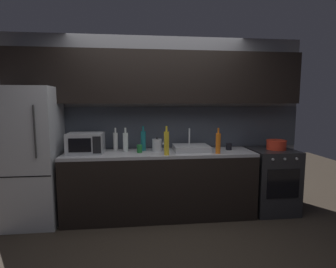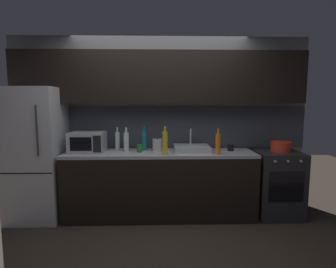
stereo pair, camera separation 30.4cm
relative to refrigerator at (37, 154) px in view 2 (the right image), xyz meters
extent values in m
plane|color=#2D261E|center=(1.65, -0.90, -0.88)|extent=(10.00, 10.00, 0.00)
cube|color=slate|center=(1.65, 0.40, 0.37)|extent=(4.29, 0.10, 2.50)
cube|color=#3D424C|center=(1.65, 0.35, 0.32)|extent=(4.29, 0.01, 0.60)
cube|color=black|center=(1.65, 0.18, 1.02)|extent=(3.94, 0.34, 0.70)
cube|color=black|center=(1.65, 0.00, -0.45)|extent=(2.55, 0.60, 0.86)
cube|color=#9E9EA3|center=(1.65, 0.00, 0.00)|extent=(2.55, 0.60, 0.04)
cube|color=#B7BABF|center=(0.00, 0.00, 0.00)|extent=(0.68, 0.66, 1.76)
cube|color=black|center=(0.00, -0.33, -0.18)|extent=(0.67, 0.00, 0.01)
cylinder|color=#333333|center=(0.19, -0.35, 0.35)|extent=(0.02, 0.02, 0.62)
cube|color=#232326|center=(3.27, 0.00, -0.43)|extent=(0.60, 0.60, 0.90)
cube|color=black|center=(3.27, -0.30, -0.38)|extent=(0.45, 0.01, 0.40)
cylinder|color=#B2B2B7|center=(3.10, -0.31, -0.05)|extent=(0.03, 0.02, 0.03)
cylinder|color=#B2B2B7|center=(3.27, -0.31, -0.05)|extent=(0.03, 0.02, 0.03)
cylinder|color=#B2B2B7|center=(3.43, -0.31, -0.05)|extent=(0.03, 0.02, 0.03)
cube|color=#A8AAAF|center=(0.68, 0.02, 0.16)|extent=(0.46, 0.34, 0.27)
cube|color=black|center=(0.64, -0.15, 0.16)|extent=(0.28, 0.01, 0.18)
cube|color=black|center=(0.85, -0.15, 0.16)|extent=(0.10, 0.01, 0.22)
cube|color=#ADAFB5|center=(2.09, 0.03, 0.06)|extent=(0.48, 0.38, 0.08)
cylinder|color=silver|center=(2.09, 0.16, 0.21)|extent=(0.02, 0.02, 0.22)
cylinder|color=#B7BABF|center=(1.62, 0.05, 0.11)|extent=(0.13, 0.13, 0.17)
sphere|color=black|center=(1.62, 0.05, 0.20)|extent=(0.02, 0.02, 0.02)
cone|color=#B7BABF|center=(1.70, 0.05, 0.14)|extent=(0.03, 0.03, 0.05)
cylinder|color=silver|center=(1.05, 0.22, 0.14)|extent=(0.06, 0.06, 0.24)
cylinder|color=silver|center=(1.05, 0.22, 0.30)|extent=(0.02, 0.02, 0.07)
cylinder|color=orange|center=(2.40, -0.19, 0.15)|extent=(0.07, 0.07, 0.27)
cylinder|color=orange|center=(2.40, -0.19, 0.32)|extent=(0.02, 0.02, 0.07)
cylinder|color=#19666B|center=(1.43, 0.13, 0.16)|extent=(0.07, 0.07, 0.27)
cylinder|color=#19666B|center=(1.43, 0.13, 0.33)|extent=(0.03, 0.03, 0.07)
cylinder|color=silver|center=(1.19, 0.07, 0.15)|extent=(0.07, 0.07, 0.26)
cylinder|color=silver|center=(1.19, 0.07, 0.31)|extent=(0.03, 0.03, 0.07)
cylinder|color=gold|center=(1.72, -0.22, 0.17)|extent=(0.06, 0.06, 0.30)
cylinder|color=gold|center=(1.72, -0.22, 0.35)|extent=(0.02, 0.02, 0.07)
cylinder|color=#1E6B2D|center=(1.38, -0.02, 0.07)|extent=(0.07, 0.07, 0.11)
cylinder|color=black|center=(2.63, 0.05, 0.07)|extent=(0.08, 0.08, 0.09)
cylinder|color=red|center=(3.31, 0.00, 0.08)|extent=(0.27, 0.27, 0.12)
cylinder|color=red|center=(3.31, 0.00, 0.15)|extent=(0.27, 0.27, 0.02)
camera|label=1|loc=(1.37, -3.50, 0.69)|focal=28.25mm
camera|label=2|loc=(1.67, -3.52, 0.69)|focal=28.25mm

